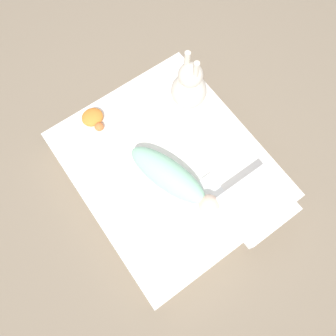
% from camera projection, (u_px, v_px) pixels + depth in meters
% --- Properties ---
extents(ground_plane, '(12.00, 12.00, 0.00)m').
position_uv_depth(ground_plane, '(168.00, 173.00, 2.02)').
color(ground_plane, '#7A6B56').
extents(bed_mattress, '(1.18, 1.01, 0.17)m').
position_uv_depth(bed_mattress, '(168.00, 168.00, 1.94)').
color(bed_mattress, white).
rests_on(bed_mattress, ground_plane).
extents(burp_cloth, '(0.25, 0.20, 0.02)m').
position_uv_depth(burp_cloth, '(210.00, 201.00, 1.77)').
color(burp_cloth, white).
rests_on(burp_cloth, bed_mattress).
extents(swaddled_baby, '(0.57, 0.30, 0.15)m').
position_uv_depth(swaddled_baby, '(172.00, 177.00, 1.75)').
color(swaddled_baby, '#99D6B2').
rests_on(swaddled_baby, bed_mattress).
extents(pillow, '(0.30, 0.33, 0.10)m').
position_uv_depth(pillow, '(256.00, 206.00, 1.72)').
color(pillow, white).
rests_on(pillow, bed_mattress).
extents(bunny_plush, '(0.21, 0.21, 0.40)m').
position_uv_depth(bunny_plush, '(189.00, 87.00, 1.87)').
color(bunny_plush, beige).
rests_on(bunny_plush, bed_mattress).
extents(turtle_plush, '(0.16, 0.13, 0.06)m').
position_uv_depth(turtle_plush, '(93.00, 118.00, 1.92)').
color(turtle_plush, orange).
rests_on(turtle_plush, bed_mattress).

